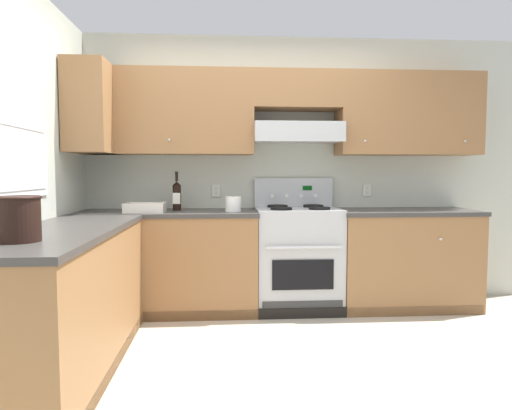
% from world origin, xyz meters
% --- Properties ---
extents(ground_plane, '(7.04, 7.04, 0.00)m').
position_xyz_m(ground_plane, '(0.00, 0.00, 0.00)').
color(ground_plane, '#B2AA99').
extents(wall_back, '(4.68, 0.57, 2.55)m').
position_xyz_m(wall_back, '(0.41, 1.53, 1.48)').
color(wall_back, beige).
rests_on(wall_back, ground_plane).
extents(wall_left, '(0.47, 4.00, 2.55)m').
position_xyz_m(wall_left, '(-1.59, 0.23, 1.34)').
color(wall_left, beige).
rests_on(wall_left, ground_plane).
extents(counter_back_run, '(3.60, 0.65, 0.91)m').
position_xyz_m(counter_back_run, '(0.22, 1.24, 0.45)').
color(counter_back_run, olive).
rests_on(counter_back_run, ground_plane).
extents(counter_left_run, '(0.63, 1.91, 0.91)m').
position_xyz_m(counter_left_run, '(-1.24, -0.00, 0.45)').
color(counter_left_run, olive).
rests_on(counter_left_run, ground_plane).
extents(stove, '(0.76, 0.62, 1.20)m').
position_xyz_m(stove, '(0.42, 1.25, 0.48)').
color(stove, '#B7BABC').
rests_on(stove, ground_plane).
extents(wine_bottle, '(0.08, 0.08, 0.35)m').
position_xyz_m(wine_bottle, '(-0.69, 1.35, 1.05)').
color(wine_bottle, black).
rests_on(wine_bottle, counter_back_run).
extents(bowl, '(0.34, 0.27, 0.08)m').
position_xyz_m(bowl, '(-0.94, 1.16, 0.94)').
color(bowl, beige).
rests_on(bowl, counter_back_run).
extents(bucket, '(0.22, 0.22, 0.23)m').
position_xyz_m(bucket, '(-1.27, -0.52, 1.03)').
color(bucket, black).
rests_on(bucket, counter_left_run).
extents(paper_towel_roll, '(0.14, 0.14, 0.13)m').
position_xyz_m(paper_towel_roll, '(-0.17, 1.15, 0.98)').
color(paper_towel_roll, white).
rests_on(paper_towel_roll, counter_back_run).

